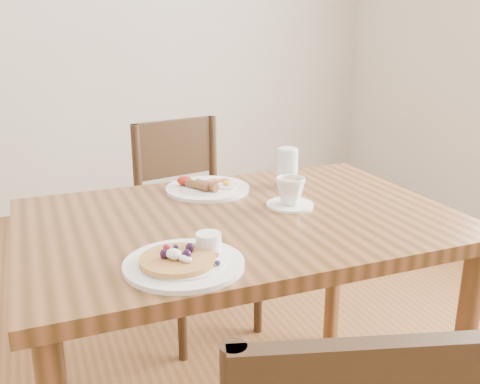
# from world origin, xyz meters

# --- Properties ---
(dining_table) EXTENTS (1.20, 0.80, 0.75)m
(dining_table) POSITION_xyz_m (0.00, 0.00, 0.65)
(dining_table) COLOR brown
(dining_table) RESTS_ON ground
(chair_far) EXTENTS (0.49, 0.49, 0.88)m
(chair_far) POSITION_xyz_m (0.07, 0.73, 0.49)
(chair_far) COLOR #331F12
(chair_far) RESTS_ON ground
(pancake_plate) EXTENTS (0.27, 0.27, 0.06)m
(pancake_plate) POSITION_xyz_m (-0.24, -0.26, 0.76)
(pancake_plate) COLOR white
(pancake_plate) RESTS_ON dining_table
(breakfast_plate) EXTENTS (0.27, 0.27, 0.04)m
(breakfast_plate) POSITION_xyz_m (-0.01, 0.26, 0.76)
(breakfast_plate) COLOR white
(breakfast_plate) RESTS_ON dining_table
(teacup_saucer) EXTENTS (0.14, 0.14, 0.09)m
(teacup_saucer) POSITION_xyz_m (0.17, 0.02, 0.79)
(teacup_saucer) COLOR white
(teacup_saucer) RESTS_ON dining_table
(water_glass) EXTENTS (0.07, 0.07, 0.13)m
(water_glass) POSITION_xyz_m (0.25, 0.21, 0.81)
(water_glass) COLOR silver
(water_glass) RESTS_ON dining_table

